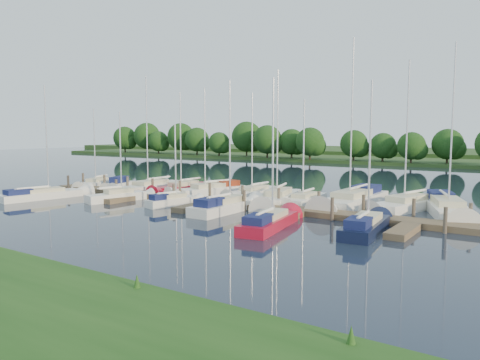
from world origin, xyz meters
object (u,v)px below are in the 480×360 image
Objects in this scene: motorboat at (119,185)px; sailboat_s_2 at (173,202)px; sailboat_n_0 at (97,185)px; sailboat_n_5 at (253,194)px; dock at (212,203)px.

sailboat_s_2 is (12.91, -5.69, -0.01)m from motorboat.
sailboat_n_0 is 0.90× the size of sailboat_n_5.
motorboat is at bearing 12.14° from sailboat_n_5.
sailboat_n_0 is 16.45m from sailboat_s_2.
dock is 6.53m from sailboat_n_5.
sailboat_n_5 is (-0.06, 6.53, 0.07)m from dock.
dock is at bearing 45.29° from sailboat_s_2.
sailboat_n_5 reaches higher than motorboat.
sailboat_s_2 is (15.66, -5.04, 0.05)m from sailboat_n_0.
sailboat_n_0 is at bearing -1.84° from motorboat.
sailboat_n_5 is at bearing 84.52° from sailboat_s_2.
sailboat_s_2 is at bearing 142.05° from sailboat_n_0.
sailboat_n_0 is 2.83m from motorboat.
sailboat_n_0 reaches higher than sailboat_s_2.
sailboat_n_0 is at bearing 12.70° from sailboat_n_5.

